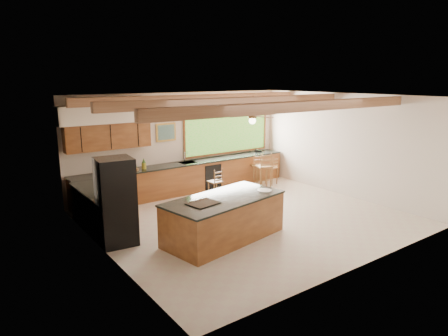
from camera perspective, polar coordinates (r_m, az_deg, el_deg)
ground at (r=10.07m, az=3.50°, el=-7.14°), size 7.20×7.20×0.00m
room_shell at (r=9.96m, az=0.53°, el=5.78°), size 7.27×6.54×3.02m
counter_run at (r=11.51m, az=-7.63°, el=-2.25°), size 7.12×3.10×1.23m
island at (r=8.68m, az=-0.01°, el=-7.16°), size 2.86×1.70×0.95m
refrigerator at (r=8.58m, az=-15.16°, el=-4.67°), size 0.79×0.77×1.85m
bar_stool_a at (r=11.14m, az=-1.10°, el=-2.07°), size 0.35×0.35×0.97m
bar_stool_b at (r=13.10m, az=4.78°, el=0.32°), size 0.46×0.46×1.03m
bar_stool_c at (r=13.06m, az=6.95°, el=0.01°), size 0.39×0.39×0.94m
bar_stool_d at (r=12.52m, az=5.93°, el=0.11°), size 0.54×0.54×1.17m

